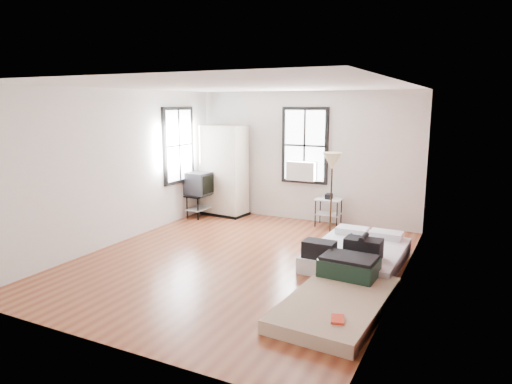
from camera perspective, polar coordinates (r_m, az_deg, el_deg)
The scene contains 8 objects.
ground at distance 7.59m, azimuth -2.00°, elevation -8.53°, with size 6.00×6.00×0.00m, color brown.
room_shell at distance 7.42m, azimuth 0.82°, elevation 4.81°, with size 5.02×6.02×2.80m.
mattress_main at distance 7.61m, azimuth 12.48°, elevation -7.43°, with size 1.41×1.90×0.60m.
mattress_bare at distance 6.10m, azimuth 10.48°, elevation -12.36°, with size 1.22×2.15×0.45m.
wardrobe at distance 10.47m, azimuth -3.99°, elevation 2.66°, with size 1.10×0.70×2.06m.
side_table at distance 9.65m, azimuth 9.06°, elevation -1.53°, with size 0.53×0.43×0.69m.
floor_lamp at distance 8.49m, azimuth 9.49°, elevation 3.27°, with size 0.35×0.35×1.66m.
tv_stand at distance 10.36m, azimuth -6.99°, elevation 0.89°, with size 0.54×0.75×1.02m.
Camera 1 is at (3.40, -6.30, 2.53)m, focal length 32.00 mm.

